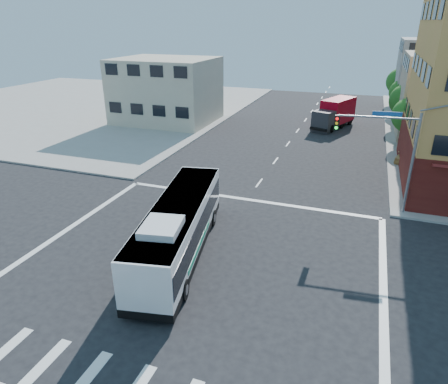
% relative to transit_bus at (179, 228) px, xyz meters
% --- Properties ---
extents(ground, '(120.00, 120.00, 0.00)m').
position_rel_transit_bus_xyz_m(ground, '(1.41, -0.89, -1.72)').
color(ground, black).
rests_on(ground, ground).
extents(sidewalk_nw, '(50.00, 50.00, 0.15)m').
position_rel_transit_bus_xyz_m(sidewalk_nw, '(-33.59, 34.11, -1.65)').
color(sidewalk_nw, gray).
rests_on(sidewalk_nw, ground).
extents(building_east_far, '(12.06, 10.06, 10.00)m').
position_rel_transit_bus_xyz_m(building_east_far, '(18.39, 47.09, 3.28)').
color(building_east_far, gray).
rests_on(building_east_far, ground).
extents(building_west, '(12.06, 10.06, 8.00)m').
position_rel_transit_bus_xyz_m(building_west, '(-15.61, 29.09, 2.28)').
color(building_west, beige).
rests_on(building_west, ground).
extents(signal_mast_ne, '(7.91, 1.13, 8.07)m').
position_rel_transit_bus_xyz_m(signal_mast_ne, '(10.49, 9.73, 3.26)').
color(signal_mast_ne, slate).
rests_on(signal_mast_ne, ground).
extents(street_tree_a, '(3.60, 3.60, 5.53)m').
position_rel_transit_bus_xyz_m(street_tree_a, '(13.31, 27.03, 1.87)').
color(street_tree_a, '#332212').
rests_on(street_tree_a, ground).
extents(street_tree_b, '(3.80, 3.80, 5.79)m').
position_rel_transit_bus_xyz_m(street_tree_b, '(13.31, 35.03, 2.03)').
color(street_tree_b, '#332212').
rests_on(street_tree_b, ground).
extents(street_tree_c, '(3.40, 3.40, 5.29)m').
position_rel_transit_bus_xyz_m(street_tree_c, '(13.31, 43.03, 1.74)').
color(street_tree_c, '#332212').
rests_on(street_tree_c, ground).
extents(street_tree_d, '(4.00, 4.00, 6.03)m').
position_rel_transit_bus_xyz_m(street_tree_d, '(13.31, 51.03, 2.16)').
color(street_tree_d, '#332212').
rests_on(street_tree_d, ground).
extents(transit_bus, '(4.73, 12.16, 3.52)m').
position_rel_transit_bus_xyz_m(transit_bus, '(0.00, 0.00, 0.00)').
color(transit_bus, black).
rests_on(transit_bus, ground).
extents(box_truck, '(4.76, 7.94, 3.44)m').
position_rel_transit_bus_xyz_m(box_truck, '(5.26, 33.16, -0.05)').
color(box_truck, '#29292E').
rests_on(box_truck, ground).
extents(parked_car, '(2.90, 4.61, 1.46)m').
position_rel_transit_bus_xyz_m(parked_car, '(13.25, 22.08, -0.99)').
color(parked_car, tan).
rests_on(parked_car, ground).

